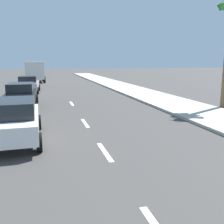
% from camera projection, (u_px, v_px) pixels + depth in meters
% --- Properties ---
extents(ground_plane, '(160.00, 160.00, 0.00)m').
position_uv_depth(ground_plane, '(73.00, 105.00, 17.14)').
color(ground_plane, '#423F3D').
extents(sidewalk_strip, '(3.60, 80.00, 0.14)m').
position_uv_depth(sidewalk_strip, '(152.00, 97.00, 20.73)').
color(sidewalk_strip, '#B2ADA3').
rests_on(sidewalk_strip, ground).
extents(lane_stripe_3, '(0.16, 1.80, 0.01)m').
position_uv_depth(lane_stripe_3, '(105.00, 152.00, 8.31)').
color(lane_stripe_3, white).
rests_on(lane_stripe_3, ground).
extents(lane_stripe_4, '(0.16, 1.80, 0.01)m').
position_uv_depth(lane_stripe_4, '(85.00, 123.00, 12.15)').
color(lane_stripe_4, white).
rests_on(lane_stripe_4, ground).
extents(lane_stripe_5, '(0.16, 1.80, 0.01)m').
position_uv_depth(lane_stripe_5, '(72.00, 104.00, 17.71)').
color(lane_stripe_5, white).
rests_on(lane_stripe_5, ground).
extents(parked_car_white, '(2.03, 4.28, 1.57)m').
position_uv_depth(parked_car_white, '(13.00, 119.00, 9.26)').
color(parked_car_white, white).
rests_on(parked_car_white, ground).
extents(parked_car_black, '(1.95, 4.09, 1.57)m').
position_uv_depth(parked_car_black, '(21.00, 94.00, 16.13)').
color(parked_car_black, black).
rests_on(parked_car_black, ground).
extents(parked_car_silver, '(2.02, 4.16, 1.57)m').
position_uv_depth(parked_car_silver, '(29.00, 84.00, 23.71)').
color(parked_car_silver, '#B7BABF').
rests_on(parked_car_silver, ground).
extents(delivery_truck, '(2.86, 6.33, 2.80)m').
position_uv_depth(delivery_truck, '(35.00, 71.00, 35.60)').
color(delivery_truck, maroon).
rests_on(delivery_truck, ground).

